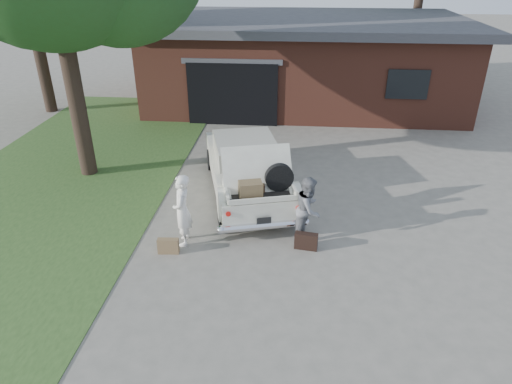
{
  "coord_description": "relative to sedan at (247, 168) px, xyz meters",
  "views": [
    {
      "loc": [
        0.75,
        -7.8,
        5.49
      ],
      "look_at": [
        0.0,
        0.6,
        1.1
      ],
      "focal_mm": 32.0,
      "sensor_mm": 36.0,
      "label": 1
    }
  ],
  "objects": [
    {
      "name": "woman_left",
      "position": [
        -1.1,
        -2.43,
        0.1
      ],
      "size": [
        0.45,
        0.62,
        1.58
      ],
      "primitive_type": "imported",
      "rotation": [
        0.0,
        0.0,
        -1.44
      ],
      "color": "white",
      "rests_on": "ground"
    },
    {
      "name": "suitcase_right",
      "position": [
        1.49,
        -2.44,
        -0.5
      ],
      "size": [
        0.5,
        0.22,
        0.37
      ],
      "primitive_type": "cube",
      "rotation": [
        0.0,
        0.0,
        -0.14
      ],
      "color": "black",
      "rests_on": "ground"
    },
    {
      "name": "sedan",
      "position": [
        0.0,
        0.0,
        0.0
      ],
      "size": [
        2.95,
        5.0,
        1.78
      ],
      "rotation": [
        0.0,
        0.0,
        0.26
      ],
      "color": "white",
      "rests_on": "ground"
    },
    {
      "name": "ground",
      "position": [
        0.41,
        -2.67,
        -0.69
      ],
      "size": [
        90.0,
        90.0,
        0.0
      ],
      "primitive_type": "plane",
      "color": "gray",
      "rests_on": "ground"
    },
    {
      "name": "grass_strip",
      "position": [
        -5.09,
        0.33,
        -0.68
      ],
      "size": [
        6.0,
        16.0,
        0.02
      ],
      "primitive_type": "cube",
      "color": "#2D4C1E",
      "rests_on": "ground"
    },
    {
      "name": "woman_right",
      "position": [
        1.52,
        -2.05,
        0.04
      ],
      "size": [
        0.75,
        0.85,
        1.47
      ],
      "primitive_type": "imported",
      "rotation": [
        0.0,
        0.0,
        1.25
      ],
      "color": "slate",
      "rests_on": "ground"
    },
    {
      "name": "suitcase_left",
      "position": [
        -1.34,
        -2.85,
        -0.52
      ],
      "size": [
        0.44,
        0.17,
        0.33
      ],
      "primitive_type": "cube",
      "rotation": [
        0.0,
        0.0,
        0.07
      ],
      "color": "olive",
      "rests_on": "ground"
    },
    {
      "name": "house",
      "position": [
        1.39,
        8.8,
        0.98
      ],
      "size": [
        12.8,
        7.8,
        3.3
      ],
      "color": "brown",
      "rests_on": "ground"
    }
  ]
}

